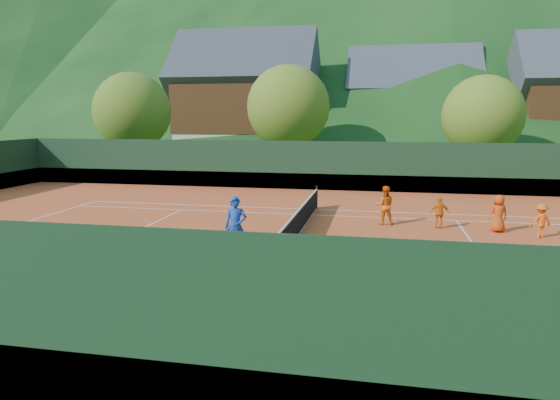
% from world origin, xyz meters
% --- Properties ---
extents(ground, '(400.00, 400.00, 0.00)m').
position_xyz_m(ground, '(0.00, 0.00, 0.00)').
color(ground, '#2F541A').
rests_on(ground, ground).
extents(clay_court, '(40.00, 24.00, 0.02)m').
position_xyz_m(clay_court, '(0.00, 0.00, 0.01)').
color(clay_court, '#C4481F').
rests_on(clay_court, ground).
extents(coach, '(0.80, 0.60, 1.98)m').
position_xyz_m(coach, '(-1.50, -3.16, 1.01)').
color(coach, '#183D9C').
rests_on(coach, clay_court).
extents(student_a, '(0.85, 0.69, 1.64)m').
position_xyz_m(student_a, '(3.28, 2.71, 0.84)').
color(student_a, orange).
rests_on(student_a, clay_court).
extents(student_b, '(0.79, 0.38, 1.30)m').
position_xyz_m(student_b, '(5.47, 2.37, 0.67)').
color(student_b, orange).
rests_on(student_b, clay_court).
extents(student_c, '(0.83, 0.65, 1.48)m').
position_xyz_m(student_c, '(7.67, 2.16, 0.76)').
color(student_c, '#D14612').
rests_on(student_c, clay_court).
extents(student_d, '(0.94, 0.72, 1.29)m').
position_xyz_m(student_d, '(9.02, 1.52, 0.66)').
color(student_d, orange).
rests_on(student_d, clay_court).
extents(tennis_ball_0, '(0.07, 0.07, 0.07)m').
position_xyz_m(tennis_ball_0, '(-3.56, -6.91, 0.05)').
color(tennis_ball_0, yellow).
rests_on(tennis_ball_0, clay_court).
extents(tennis_ball_1, '(0.07, 0.07, 0.07)m').
position_xyz_m(tennis_ball_1, '(2.82, -8.07, 0.05)').
color(tennis_ball_1, yellow).
rests_on(tennis_ball_1, clay_court).
extents(tennis_ball_2, '(0.07, 0.07, 0.07)m').
position_xyz_m(tennis_ball_2, '(1.99, -4.13, 0.05)').
color(tennis_ball_2, yellow).
rests_on(tennis_ball_2, clay_court).
extents(tennis_ball_4, '(0.07, 0.07, 0.07)m').
position_xyz_m(tennis_ball_4, '(-5.43, -1.64, 0.05)').
color(tennis_ball_4, yellow).
rests_on(tennis_ball_4, clay_court).
extents(tennis_ball_5, '(0.07, 0.07, 0.07)m').
position_xyz_m(tennis_ball_5, '(3.74, -6.98, 0.05)').
color(tennis_ball_5, yellow).
rests_on(tennis_ball_5, clay_court).
extents(tennis_ball_6, '(0.07, 0.07, 0.07)m').
position_xyz_m(tennis_ball_6, '(4.89, -4.04, 0.05)').
color(tennis_ball_6, yellow).
rests_on(tennis_ball_6, clay_court).
extents(tennis_ball_7, '(0.07, 0.07, 0.07)m').
position_xyz_m(tennis_ball_7, '(-5.76, -1.97, 0.05)').
color(tennis_ball_7, yellow).
rests_on(tennis_ball_7, clay_court).
extents(tennis_ball_8, '(0.07, 0.07, 0.07)m').
position_xyz_m(tennis_ball_8, '(4.56, -5.46, 0.05)').
color(tennis_ball_8, yellow).
rests_on(tennis_ball_8, clay_court).
extents(tennis_ball_9, '(0.07, 0.07, 0.07)m').
position_xyz_m(tennis_ball_9, '(1.75, -8.20, 0.05)').
color(tennis_ball_9, yellow).
rests_on(tennis_ball_9, clay_court).
extents(tennis_ball_10, '(0.07, 0.07, 0.07)m').
position_xyz_m(tennis_ball_10, '(-3.70, -4.55, 0.05)').
color(tennis_ball_10, yellow).
rests_on(tennis_ball_10, clay_court).
extents(tennis_ball_11, '(0.07, 0.07, 0.07)m').
position_xyz_m(tennis_ball_11, '(-6.25, -1.90, 0.05)').
color(tennis_ball_11, yellow).
rests_on(tennis_ball_11, clay_court).
extents(tennis_ball_12, '(0.07, 0.07, 0.07)m').
position_xyz_m(tennis_ball_12, '(4.70, -1.72, 0.05)').
color(tennis_ball_12, yellow).
rests_on(tennis_ball_12, clay_court).
extents(tennis_ball_13, '(0.07, 0.07, 0.07)m').
position_xyz_m(tennis_ball_13, '(-7.10, -1.88, 0.05)').
color(tennis_ball_13, yellow).
rests_on(tennis_ball_13, clay_court).
extents(tennis_ball_14, '(0.07, 0.07, 0.07)m').
position_xyz_m(tennis_ball_14, '(-2.99, -2.20, 0.05)').
color(tennis_ball_14, yellow).
rests_on(tennis_ball_14, clay_court).
extents(tennis_ball_16, '(0.07, 0.07, 0.07)m').
position_xyz_m(tennis_ball_16, '(4.01, -8.56, 0.05)').
color(tennis_ball_16, yellow).
rests_on(tennis_ball_16, clay_court).
extents(tennis_ball_17, '(0.07, 0.07, 0.07)m').
position_xyz_m(tennis_ball_17, '(0.59, -8.90, 0.05)').
color(tennis_ball_17, yellow).
rests_on(tennis_ball_17, clay_court).
extents(tennis_ball_18, '(0.07, 0.07, 0.07)m').
position_xyz_m(tennis_ball_18, '(3.24, -2.53, 0.05)').
color(tennis_ball_18, yellow).
rests_on(tennis_ball_18, clay_court).
extents(tennis_ball_20, '(0.07, 0.07, 0.07)m').
position_xyz_m(tennis_ball_20, '(6.08, -7.77, 0.05)').
color(tennis_ball_20, yellow).
rests_on(tennis_ball_20, clay_court).
extents(tennis_ball_21, '(0.07, 0.07, 0.07)m').
position_xyz_m(tennis_ball_21, '(6.00, -5.66, 0.05)').
color(tennis_ball_21, yellow).
rests_on(tennis_ball_21, clay_court).
extents(tennis_ball_22, '(0.07, 0.07, 0.07)m').
position_xyz_m(tennis_ball_22, '(-6.22, -6.90, 0.05)').
color(tennis_ball_22, yellow).
rests_on(tennis_ball_22, clay_court).
extents(tennis_ball_23, '(0.07, 0.07, 0.07)m').
position_xyz_m(tennis_ball_23, '(1.68, -2.45, 0.05)').
color(tennis_ball_23, yellow).
rests_on(tennis_ball_23, clay_court).
extents(tennis_ball_24, '(0.07, 0.07, 0.07)m').
position_xyz_m(tennis_ball_24, '(-0.73, -3.79, 0.05)').
color(tennis_ball_24, yellow).
rests_on(tennis_ball_24, clay_court).
extents(tennis_ball_25, '(0.07, 0.07, 0.07)m').
position_xyz_m(tennis_ball_25, '(-6.46, -2.66, 0.05)').
color(tennis_ball_25, yellow).
rests_on(tennis_ball_25, clay_court).
extents(tennis_ball_26, '(0.07, 0.07, 0.07)m').
position_xyz_m(tennis_ball_26, '(6.47, -3.08, 0.05)').
color(tennis_ball_26, yellow).
rests_on(tennis_ball_26, clay_court).
extents(tennis_ball_27, '(0.07, 0.07, 0.07)m').
position_xyz_m(tennis_ball_27, '(6.26, -8.71, 0.05)').
color(tennis_ball_27, yellow).
rests_on(tennis_ball_27, clay_court).
extents(court_lines, '(23.83, 11.03, 0.00)m').
position_xyz_m(court_lines, '(0.00, 0.00, 0.02)').
color(court_lines, white).
rests_on(court_lines, clay_court).
extents(tennis_net, '(0.10, 12.07, 1.10)m').
position_xyz_m(tennis_net, '(0.00, 0.00, 0.52)').
color(tennis_net, black).
rests_on(tennis_net, clay_court).
extents(perimeter_fence, '(40.40, 24.24, 3.00)m').
position_xyz_m(perimeter_fence, '(0.00, 0.00, 1.27)').
color(perimeter_fence, black).
rests_on(perimeter_fence, clay_court).
extents(ball_hopper, '(0.57, 0.57, 1.00)m').
position_xyz_m(ball_hopper, '(-7.63, -4.89, 0.77)').
color(ball_hopper, black).
rests_on(ball_hopper, clay_court).
extents(chalet_left, '(13.80, 9.93, 12.92)m').
position_xyz_m(chalet_left, '(-10.00, 30.00, 5.65)').
color(chalet_left, beige).
rests_on(chalet_left, ground).
extents(chalet_mid, '(12.65, 8.82, 11.45)m').
position_xyz_m(chalet_mid, '(6.00, 34.00, 4.99)').
color(chalet_mid, beige).
rests_on(chalet_mid, ground).
extents(tree_a, '(6.00, 6.00, 7.88)m').
position_xyz_m(tree_a, '(-16.00, 18.00, 4.87)').
color(tree_a, '#402919').
rests_on(tree_a, ground).
extents(tree_b, '(6.40, 6.40, 8.40)m').
position_xyz_m(tree_b, '(-4.00, 20.00, 5.19)').
color(tree_b, '#432B1A').
rests_on(tree_b, ground).
extents(tree_c, '(5.60, 5.60, 7.35)m').
position_xyz_m(tree_c, '(10.00, 19.00, 4.54)').
color(tree_c, '#3D2518').
rests_on(tree_c, ground).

